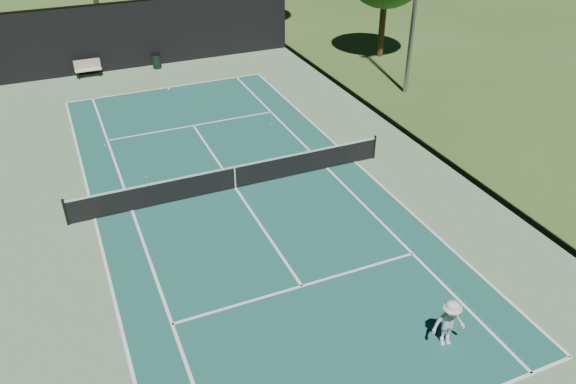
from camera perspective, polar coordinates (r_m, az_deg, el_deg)
name	(u,v)px	position (r m, az deg, el deg)	size (l,w,h in m)	color
ground	(236,188)	(22.64, -5.34, 0.36)	(160.00, 160.00, 0.00)	#375821
apron_slab	(236,188)	(22.64, -5.35, 0.37)	(18.00, 32.00, 0.01)	#698B61
court_surface	(236,188)	(22.63, -5.35, 0.39)	(10.97, 23.77, 0.01)	#1B584C
court_lines	(236,188)	(22.63, -5.35, 0.41)	(11.07, 23.87, 0.01)	white
tennis_net	(235,176)	(22.35, -5.41, 1.58)	(12.90, 0.10, 1.10)	black
fence	(232,143)	(21.72, -5.66, 4.96)	(18.04, 32.05, 4.03)	black
player	(449,323)	(16.18, 16.05, -12.70)	(0.98, 0.56, 1.51)	silver
tennis_ball_b	(146,177)	(23.99, -14.20, 1.51)	(0.07, 0.07, 0.07)	#BFCF2F
tennis_ball_c	(271,124)	(27.85, -1.74, 6.92)	(0.06, 0.06, 0.06)	#CBD630
tennis_ball_d	(105,145)	(27.11, -18.10, 4.54)	(0.07, 0.07, 0.07)	#C5E935
park_bench	(88,68)	(35.83, -19.66, 11.79)	(1.50, 0.45, 1.02)	beige
trash_bin	(157,61)	(36.14, -13.21, 12.85)	(0.56, 0.56, 0.95)	black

